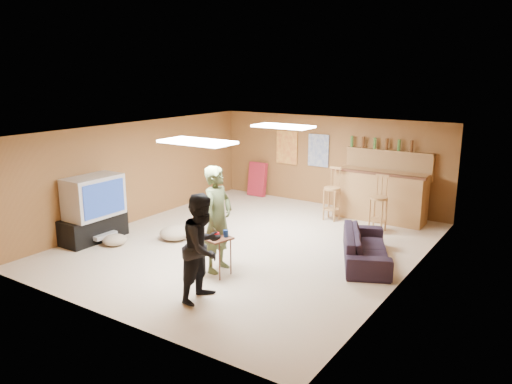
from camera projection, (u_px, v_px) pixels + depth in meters
The scene contains 32 objects.
ground at pixel (250, 244), 9.66m from camera, with size 7.00×7.00×0.00m, color #C1AD94.
ceiling at pixel (250, 131), 9.14m from camera, with size 6.00×7.00×0.02m, color silver.
wall_back at pixel (330, 161), 12.24m from camera, with size 6.00×0.02×2.20m, color brown.
wall_front at pixel (101, 240), 6.56m from camera, with size 6.00×0.02×2.20m, color brown.
wall_left at pixel (138, 172), 11.00m from camera, with size 0.02×7.00×2.20m, color brown.
wall_right at pixel (409, 213), 7.80m from camera, with size 0.02×7.00×2.20m, color brown.
tv_stand at pixel (94, 228), 9.84m from camera, with size 0.55×1.30×0.50m, color black.
dvd_box at pixel (102, 235), 9.75m from camera, with size 0.35×0.50×0.08m, color #B2B2B7.
tv_body at pixel (94, 197), 9.65m from camera, with size 0.60×1.10×0.80m, color #B2B2B7.
tv_screen at pixel (104, 199), 9.48m from camera, with size 0.02×0.95×0.65m, color navy.
bar_counter at pixel (380, 196), 11.12m from camera, with size 2.00×0.60×1.10m, color olive.
bar_lip at pixel (377, 174), 10.79m from camera, with size 2.10×0.12×0.05m, color #472516.
bar_shelf at pixel (389, 151), 11.26m from camera, with size 2.00×0.18×0.05m, color olive.
bar_backing at pixel (389, 164), 11.35m from camera, with size 2.00×0.14×0.60m, color olive.
poster_left at pixel (287, 147), 12.79m from camera, with size 0.60×0.03×0.85m, color #BF3F26.
poster_right at pixel (318, 150), 12.31m from camera, with size 0.55×0.03×0.80m, color #334C99.
folding_chair_stack at pixel (257, 179), 13.30m from camera, with size 0.50×0.14×0.90m, color maroon.
ceiling_panel_front at pixel (197, 142), 7.93m from camera, with size 1.20×0.60×0.04m, color white.
ceiling_panel_back at pixel (283, 126), 10.12m from camera, with size 1.20×0.60×0.04m, color white.
person_olive at pixel (218, 219), 8.21m from camera, with size 0.65×0.43×1.78m, color #4D5B34.
person_black at pixel (203, 247), 7.18m from camera, with size 0.78×0.61×1.60m, color black.
sofa at pixel (366, 247), 8.72m from camera, with size 1.88×0.73×0.55m, color black.
tray_table at pixel (215, 256), 8.15m from camera, with size 0.51×0.40×0.66m, color #472516.
cup_red_near at pixel (212, 230), 8.19m from camera, with size 0.09×0.09×0.12m, color red.
cup_red_far at pixel (217, 236), 7.93m from camera, with size 0.08×0.08×0.11m, color red.
cup_blue at pixel (226, 234), 8.05m from camera, with size 0.08×0.08×0.11m, color navy.
bar_stool_left at pixel (332, 195), 11.11m from camera, with size 0.36×0.36×1.14m, color olive, non-canonical shape.
bar_stool_right at pixel (378, 202), 10.28m from camera, with size 0.40×0.40×1.26m, color olive, non-canonical shape.
cushion_near_tv at pixel (175, 233), 9.90m from camera, with size 0.61×0.61×0.27m, color gray.
cushion_mid at pixel (203, 237), 9.72m from camera, with size 0.47×0.47×0.21m, color gray.
cushion_far at pixel (115, 240), 9.59m from camera, with size 0.45×0.45×0.20m, color gray.
bottle_row at pixel (381, 144), 11.31m from camera, with size 1.48×0.08×0.26m, color #3F7233, non-canonical shape.
Camera 1 is at (5.13, -7.57, 3.28)m, focal length 35.00 mm.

